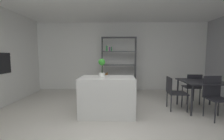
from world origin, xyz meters
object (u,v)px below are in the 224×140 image
(open_bookshelf, at_px, (117,64))
(dining_chair_far, at_px, (193,86))
(kitchen_island, at_px, (107,96))
(built_in_oven, at_px, (3,63))
(dining_chair_near, at_px, (215,94))
(dining_chair_island_side, at_px, (173,90))
(dining_table, at_px, (203,84))
(potted_plant_on_island, at_px, (102,66))

(open_bookshelf, height_order, dining_chair_far, open_bookshelf)
(kitchen_island, bearing_deg, built_in_oven, 170.55)
(open_bookshelf, bearing_deg, kitchen_island, -96.25)
(dining_chair_near, xyz_separation_m, dining_chair_far, (0.00, 0.99, -0.02))
(open_bookshelf, relative_size, dining_chair_island_side, 2.46)
(built_in_oven, distance_m, open_bookshelf, 3.61)
(open_bookshelf, xyz_separation_m, dining_table, (2.19, -1.91, -0.40))
(potted_plant_on_island, bearing_deg, dining_table, 8.60)
(dining_chair_island_side, distance_m, dining_chair_near, 0.89)
(kitchen_island, height_order, dining_chair_island_side, kitchen_island)
(built_in_oven, height_order, open_bookshelf, open_bookshelf)
(built_in_oven, bearing_deg, potted_plant_on_island, -10.25)
(potted_plant_on_island, xyz_separation_m, dining_chair_island_side, (1.83, 0.39, -0.66))
(potted_plant_on_island, height_order, open_bookshelf, open_bookshelf)
(kitchen_island, relative_size, dining_table, 1.22)
(dining_table, bearing_deg, built_in_oven, 178.84)
(kitchen_island, height_order, dining_chair_far, kitchen_island)
(kitchen_island, relative_size, dining_chair_far, 1.45)
(dining_chair_far, bearing_deg, built_in_oven, 5.97)
(built_in_oven, relative_size, open_bookshelf, 0.27)
(dining_chair_far, bearing_deg, kitchen_island, 21.41)
(potted_plant_on_island, xyz_separation_m, dining_chair_near, (2.56, -0.10, -0.61))
(built_in_oven, height_order, kitchen_island, built_in_oven)
(built_in_oven, distance_m, dining_chair_near, 5.38)
(built_in_oven, height_order, dining_chair_island_side, built_in_oven)
(potted_plant_on_island, relative_size, dining_table, 0.42)
(built_in_oven, height_order, dining_chair_near, built_in_oven)
(dining_chair_near, bearing_deg, open_bookshelf, 128.15)
(dining_table, height_order, dining_chair_island_side, dining_chair_island_side)
(open_bookshelf, relative_size, dining_chair_far, 2.39)
(kitchen_island, xyz_separation_m, potted_plant_on_island, (-0.13, -0.02, 0.71))
(potted_plant_on_island, relative_size, open_bookshelf, 0.21)
(kitchen_island, bearing_deg, potted_plant_on_island, -171.84)
(built_in_oven, xyz_separation_m, dining_chair_island_side, (4.57, -0.10, -0.70))
(dining_chair_near, bearing_deg, dining_table, 85.09)
(dining_chair_near, bearing_deg, dining_chair_far, 85.67)
(open_bookshelf, distance_m, dining_chair_far, 2.66)
(open_bookshelf, height_order, dining_chair_island_side, open_bookshelf)
(built_in_oven, relative_size, dining_chair_near, 0.60)
(open_bookshelf, distance_m, dining_chair_near, 3.29)
(dining_chair_far, bearing_deg, dining_chair_island_side, 35.71)
(dining_table, xyz_separation_m, dining_chair_near, (-0.01, -0.49, -0.13))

